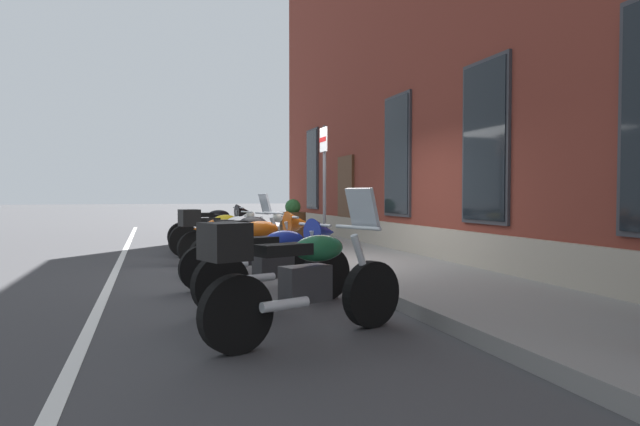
{
  "coord_description": "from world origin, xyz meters",
  "views": [
    {
      "loc": [
        9.03,
        -2.63,
        1.29
      ],
      "look_at": [
        1.49,
        -0.33,
        1.03
      ],
      "focal_mm": 31.33,
      "sensor_mm": 36.0,
      "label": 1
    }
  ],
  "objects_px": {
    "motorcycle_black_naked": "(248,243)",
    "motorcycle_silver_touring": "(228,235)",
    "motorcycle_black_sport": "(218,225)",
    "motorcycle_blue_sport": "(283,259)",
    "barrel_planter": "(293,222)",
    "parking_sign": "(324,172)",
    "motorcycle_orange_sport": "(259,246)",
    "motorcycle_green_touring": "(300,278)",
    "motorcycle_yellow_naked": "(222,233)"
  },
  "relations": [
    {
      "from": "motorcycle_black_naked",
      "to": "motorcycle_silver_touring",
      "type": "bearing_deg",
      "value": -173.41
    },
    {
      "from": "motorcycle_black_sport",
      "to": "motorcycle_blue_sport",
      "type": "bearing_deg",
      "value": -0.49
    },
    {
      "from": "motorcycle_black_sport",
      "to": "motorcycle_silver_touring",
      "type": "xyz_separation_m",
      "value": [
        2.89,
        -0.14,
        -0.03
      ]
    },
    {
      "from": "motorcycle_black_sport",
      "to": "barrel_planter",
      "type": "bearing_deg",
      "value": 110.36
    },
    {
      "from": "motorcycle_silver_touring",
      "to": "barrel_planter",
      "type": "distance_m",
      "value": 4.23
    },
    {
      "from": "motorcycle_black_sport",
      "to": "motorcycle_blue_sport",
      "type": "relative_size",
      "value": 1.09
    },
    {
      "from": "motorcycle_black_sport",
      "to": "parking_sign",
      "type": "bearing_deg",
      "value": 22.17
    },
    {
      "from": "motorcycle_orange_sport",
      "to": "motorcycle_green_touring",
      "type": "bearing_deg",
      "value": -3.77
    },
    {
      "from": "motorcycle_blue_sport",
      "to": "parking_sign",
      "type": "xyz_separation_m",
      "value": [
        -3.34,
        1.54,
        1.14
      ]
    },
    {
      "from": "motorcycle_orange_sport",
      "to": "motorcycle_blue_sport",
      "type": "distance_m",
      "value": 1.36
    },
    {
      "from": "motorcycle_black_sport",
      "to": "motorcycle_silver_touring",
      "type": "distance_m",
      "value": 2.9
    },
    {
      "from": "motorcycle_black_sport",
      "to": "motorcycle_black_naked",
      "type": "height_order",
      "value": "motorcycle_black_sport"
    },
    {
      "from": "motorcycle_green_touring",
      "to": "parking_sign",
      "type": "bearing_deg",
      "value": 160.29
    },
    {
      "from": "motorcycle_black_naked",
      "to": "parking_sign",
      "type": "relative_size",
      "value": 0.82
    },
    {
      "from": "motorcycle_green_touring",
      "to": "motorcycle_silver_touring",
      "type": "bearing_deg",
      "value": 178.7
    },
    {
      "from": "motorcycle_orange_sport",
      "to": "barrel_planter",
      "type": "relative_size",
      "value": 2.0
    },
    {
      "from": "motorcycle_yellow_naked",
      "to": "motorcycle_orange_sport",
      "type": "distance_m",
      "value": 4.28
    },
    {
      "from": "motorcycle_black_sport",
      "to": "motorcycle_blue_sport",
      "type": "xyz_separation_m",
      "value": [
        6.98,
        -0.06,
        -0.02
      ]
    },
    {
      "from": "motorcycle_yellow_naked",
      "to": "parking_sign",
      "type": "distance_m",
      "value": 3.03
    },
    {
      "from": "motorcycle_silver_touring",
      "to": "barrel_planter",
      "type": "xyz_separation_m",
      "value": [
        -3.64,
        2.15,
        0.03
      ]
    },
    {
      "from": "motorcycle_yellow_naked",
      "to": "motorcycle_orange_sport",
      "type": "bearing_deg",
      "value": -0.05
    },
    {
      "from": "motorcycle_black_sport",
      "to": "barrel_planter",
      "type": "height_order",
      "value": "barrel_planter"
    },
    {
      "from": "motorcycle_yellow_naked",
      "to": "parking_sign",
      "type": "height_order",
      "value": "parking_sign"
    },
    {
      "from": "motorcycle_black_naked",
      "to": "motorcycle_orange_sport",
      "type": "height_order",
      "value": "motorcycle_orange_sport"
    },
    {
      "from": "motorcycle_yellow_naked",
      "to": "parking_sign",
      "type": "relative_size",
      "value": 0.92
    },
    {
      "from": "motorcycle_black_naked",
      "to": "motorcycle_blue_sport",
      "type": "distance_m",
      "value": 2.78
    },
    {
      "from": "motorcycle_green_touring",
      "to": "barrel_planter",
      "type": "bearing_deg",
      "value": 166.22
    },
    {
      "from": "motorcycle_silver_touring",
      "to": "barrel_planter",
      "type": "bearing_deg",
      "value": 149.41
    },
    {
      "from": "barrel_planter",
      "to": "motorcycle_black_naked",
      "type": "bearing_deg",
      "value": -22.01
    },
    {
      "from": "motorcycle_blue_sport",
      "to": "motorcycle_green_touring",
      "type": "relative_size",
      "value": 0.98
    },
    {
      "from": "motorcycle_orange_sport",
      "to": "motorcycle_silver_touring",
      "type": "bearing_deg",
      "value": -178.66
    },
    {
      "from": "motorcycle_orange_sport",
      "to": "motorcycle_yellow_naked",
      "type": "bearing_deg",
      "value": 179.95
    },
    {
      "from": "motorcycle_silver_touring",
      "to": "barrel_planter",
      "type": "height_order",
      "value": "motorcycle_silver_touring"
    },
    {
      "from": "parking_sign",
      "to": "motorcycle_orange_sport",
      "type": "bearing_deg",
      "value": -38.32
    },
    {
      "from": "motorcycle_orange_sport",
      "to": "motorcycle_blue_sport",
      "type": "bearing_deg",
      "value": 0.87
    },
    {
      "from": "motorcycle_black_naked",
      "to": "motorcycle_blue_sport",
      "type": "height_order",
      "value": "motorcycle_blue_sport"
    },
    {
      "from": "motorcycle_black_sport",
      "to": "motorcycle_orange_sport",
      "type": "distance_m",
      "value": 5.62
    },
    {
      "from": "barrel_planter",
      "to": "motorcycle_black_sport",
      "type": "bearing_deg",
      "value": -69.64
    },
    {
      "from": "motorcycle_blue_sport",
      "to": "barrel_planter",
      "type": "height_order",
      "value": "barrel_planter"
    },
    {
      "from": "motorcycle_yellow_naked",
      "to": "motorcycle_blue_sport",
      "type": "bearing_deg",
      "value": 0.17
    },
    {
      "from": "motorcycle_silver_touring",
      "to": "motorcycle_blue_sport",
      "type": "distance_m",
      "value": 4.09
    },
    {
      "from": "motorcycle_blue_sport",
      "to": "motorcycle_green_touring",
      "type": "height_order",
      "value": "motorcycle_green_touring"
    },
    {
      "from": "motorcycle_black_naked",
      "to": "motorcycle_green_touring",
      "type": "xyz_separation_m",
      "value": [
        4.35,
        -0.28,
        0.07
      ]
    },
    {
      "from": "motorcycle_yellow_naked",
      "to": "motorcycle_silver_touring",
      "type": "distance_m",
      "value": 1.55
    },
    {
      "from": "motorcycle_black_sport",
      "to": "motorcycle_green_touring",
      "type": "bearing_deg",
      "value": -1.83
    },
    {
      "from": "motorcycle_black_naked",
      "to": "barrel_planter",
      "type": "relative_size",
      "value": 1.91
    },
    {
      "from": "motorcycle_black_sport",
      "to": "motorcycle_yellow_naked",
      "type": "bearing_deg",
      "value": -3.27
    },
    {
      "from": "motorcycle_blue_sport",
      "to": "parking_sign",
      "type": "bearing_deg",
      "value": 155.18
    },
    {
      "from": "motorcycle_black_sport",
      "to": "motorcycle_green_touring",
      "type": "relative_size",
      "value": 1.06
    },
    {
      "from": "motorcycle_black_sport",
      "to": "parking_sign",
      "type": "height_order",
      "value": "parking_sign"
    }
  ]
}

